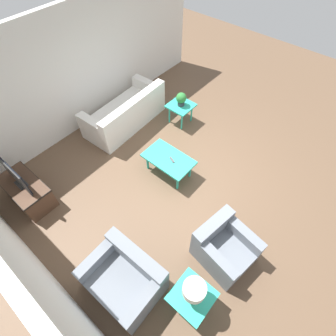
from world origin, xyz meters
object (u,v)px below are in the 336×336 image
Objects in this scene: sofa at (126,114)px; side_table_plant at (181,107)px; loveseat at (125,278)px; potted_plant at (181,99)px; table_lamp at (194,290)px; television at (15,176)px; tv_stand_chest at (27,191)px; side_table_lamp at (192,297)px; armchair at (223,247)px; coffee_table at (169,160)px.

sofa is 3.68× the size of side_table_plant.
potted_plant is (1.80, -3.62, 0.40)m from loveseat.
table_lamp is (-2.76, 3.20, 0.13)m from potted_plant.
table_lamp is (-2.76, 3.20, 0.39)m from side_table_plant.
television is (-0.16, 2.81, 0.48)m from sofa.
tv_stand_chest is 0.51m from television.
table_lamp reaches higher than potted_plant.
side_table_lamp is 0.54× the size of tv_stand_chest.
side_table_plant and side_table_lamp have the same top height.
tv_stand_chest is at bearing 8.43° from side_table_lamp.
potted_plant reaches higher than side_table_lamp.
television is at bearing 90.00° from tv_stand_chest.
armchair is 3.82m from tv_stand_chest.
sofa is 3.68× the size of side_table_lamp.
armchair is 2.23× the size of table_lamp.
armchair is 0.99m from side_table_lamp.
television reaches higher than potted_plant.
side_table_lamp is 0.72× the size of television.
tv_stand_chest is at bearing -90.00° from television.
coffee_table is at bearing -42.32° from side_table_lamp.
sofa is at bearing -15.82° from coffee_table.
coffee_table is 2.85m from television.
side_table_lamp is at bearing 22.42° from loveseat.
sofa is 4.38m from side_table_lamp.
armchair reaches higher than coffee_table.
armchair is 1.11m from table_lamp.
table_lamp reaches higher than side_table_plant.
armchair is 1.66m from loveseat.
potted_plant reaches higher than loveseat.
side_table_plant is (2.69, -2.22, 0.14)m from armchair.
television is at bearing 122.35° from armchair.
television is at bearing 8.50° from side_table_lamp.
armchair reaches higher than side_table_lamp.
armchair is at bearing 56.43° from loveseat.
tv_stand_chest is 3.21× the size of potted_plant.
television reaches higher than loveseat.
loveseat is 2.58× the size of table_lamp.
side_table_plant is 1.30× the size of table_lamp.
coffee_table is at bearing 76.16° from armchair.
loveseat is at bearing 114.10° from coffee_table.
coffee_table is (-1.80, 0.51, 0.09)m from sofa.
side_table_plant is at bearing -102.34° from television.
side_table_lamp is (-3.74, 2.27, 0.14)m from sofa.
potted_plant is (-0.82, -3.73, 0.42)m from tv_stand_chest.
loveseat is at bearing 156.67° from armchair.
television is (1.64, 2.30, 0.38)m from coffee_table.
sofa reaches higher than side_table_plant.
side_table_plant is (-0.97, -0.92, 0.14)m from sofa.
table_lamp reaches higher than side_table_lamp.
sofa is 2.14× the size of armchair.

